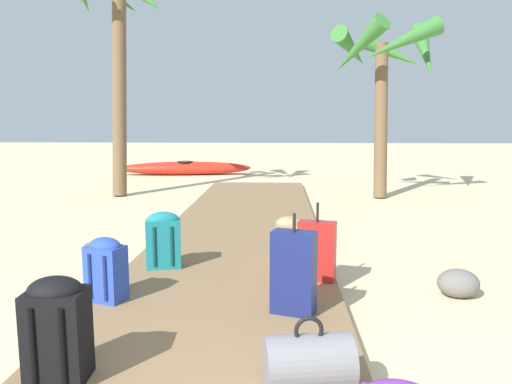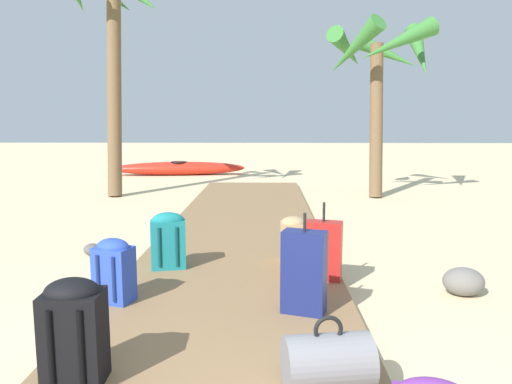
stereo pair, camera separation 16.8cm
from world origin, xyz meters
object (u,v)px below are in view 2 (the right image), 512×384
at_px(backpack_tan, 293,238).
at_px(suitcase_navy, 304,272).
at_px(backpack_black, 74,329).
at_px(palm_tree_far_right, 381,62).
at_px(backpack_blue, 114,269).
at_px(suitcase_red, 323,250).
at_px(backpack_teal, 168,239).
at_px(palm_tree_far_left, 114,14).
at_px(duffel_bag_grey, 328,361).
at_px(kayak, 179,168).

bearing_deg(backpack_tan, suitcase_navy, -89.52).
xyz_separation_m(backpack_tan, backpack_black, (-1.34, -2.40, 0.06)).
bearing_deg(palm_tree_far_right, backpack_black, -114.13).
bearing_deg(backpack_blue, suitcase_navy, -7.23).
height_order(backpack_tan, backpack_blue, backpack_blue).
bearing_deg(suitcase_navy, suitcase_red, 73.52).
xyz_separation_m(backpack_tan, backpack_teal, (-1.25, -0.24, 0.04)).
distance_m(palm_tree_far_left, palm_tree_far_right, 5.42).
bearing_deg(backpack_teal, backpack_blue, -105.74).
bearing_deg(duffel_bag_grey, backpack_teal, 121.09).
xyz_separation_m(backpack_blue, palm_tree_far_right, (3.49, 6.17, 2.34)).
height_order(suitcase_red, kayak, suitcase_red).
bearing_deg(backpack_blue, suitcase_red, 19.03).
bearing_deg(duffel_bag_grey, kayak, 104.22).
relative_size(backpack_teal, backpack_blue, 1.08).
distance_m(duffel_bag_grey, suitcase_red, 1.89).
height_order(suitcase_navy, suitcase_red, suitcase_navy).
bearing_deg(suitcase_red, duffel_bag_grey, -95.67).
xyz_separation_m(backpack_black, kayak, (-1.48, 11.37, -0.21)).
bearing_deg(palm_tree_far_left, backpack_tan, -56.81).
relative_size(backpack_black, suitcase_red, 0.84).
xyz_separation_m(palm_tree_far_left, palm_tree_far_right, (5.33, -0.11, -0.97)).
bearing_deg(backpack_teal, backpack_black, -92.31).
relative_size(backpack_black, palm_tree_far_right, 0.17).
bearing_deg(backpack_black, suitcase_red, 49.29).
relative_size(backpack_tan, kayak, 0.13).
height_order(backpack_teal, palm_tree_far_left, palm_tree_far_left).
xyz_separation_m(backpack_black, backpack_blue, (-0.17, 1.24, -0.04)).
height_order(backpack_teal, backpack_blue, backpack_teal).
xyz_separation_m(backpack_tan, kayak, (-2.82, 8.97, -0.14)).
bearing_deg(suitcase_navy, backpack_teal, 138.74).
relative_size(suitcase_navy, backpack_teal, 1.37).
height_order(backpack_tan, backpack_black, backpack_black).
xyz_separation_m(backpack_teal, palm_tree_far_right, (3.23, 5.26, 2.32)).
relative_size(backpack_blue, kayak, 0.14).
height_order(palm_tree_far_left, kayak, palm_tree_far_left).
bearing_deg(backpack_blue, backpack_black, -82.12).
bearing_deg(palm_tree_far_left, suitcase_navy, -62.57).
distance_m(backpack_teal, palm_tree_far_right, 6.59).
height_order(backpack_blue, suitcase_red, suitcase_red).
xyz_separation_m(suitcase_navy, palm_tree_far_right, (1.97, 6.37, 2.30)).
relative_size(duffel_bag_grey, kayak, 0.14).
height_order(suitcase_navy, palm_tree_far_left, palm_tree_far_left).
distance_m(suitcase_navy, palm_tree_far_right, 7.05).
distance_m(suitcase_navy, suitcase_red, 0.84).
xyz_separation_m(palm_tree_far_left, kayak, (0.53, 3.85, -3.47)).
bearing_deg(palm_tree_far_right, duffel_bag_grey, -104.45).
relative_size(palm_tree_far_left, palm_tree_far_right, 1.33).
height_order(palm_tree_far_right, kayak, palm_tree_far_right).
bearing_deg(suitcase_navy, backpack_tan, 90.48).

